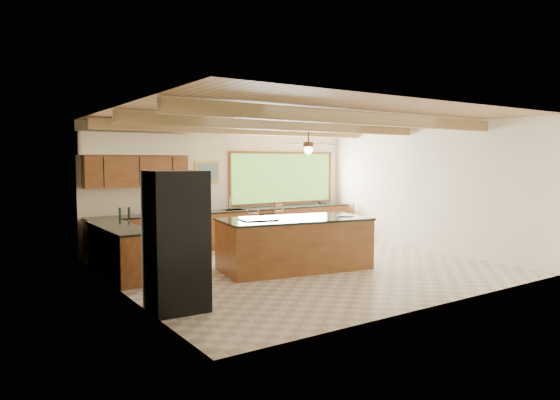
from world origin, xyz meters
TOP-DOWN VIEW (x-y plane):
  - ground at (0.00, 0.00)m, footprint 7.20×7.20m
  - room_shell at (-0.17, 0.65)m, footprint 7.27×6.54m
  - counter_run at (-0.82, 2.52)m, footprint 7.12×3.10m
  - island at (-0.24, -0.03)m, footprint 3.10×1.85m
  - refrigerator at (-3.22, -1.30)m, footprint 0.82×0.80m
  - bar_stool_a at (0.20, 2.28)m, footprint 0.45×0.45m
  - bar_stool_b at (0.60, 1.98)m, footprint 0.54×0.54m
  - bar_stool_c at (2.40, 1.55)m, footprint 0.41×0.41m
  - bar_stool_d at (3.30, 2.40)m, footprint 0.46×0.46m

SIDE VIEW (x-z plane):
  - ground at x=0.00m, z-range 0.00..0.00m
  - counter_run at x=-0.82m, z-range -0.15..1.07m
  - island at x=-0.24m, z-range -0.01..1.03m
  - bar_stool_a at x=0.20m, z-range 0.09..1.05m
  - bar_stool_c at x=2.40m, z-range 0.09..1.06m
  - bar_stool_d at x=3.30m, z-range 0.09..1.09m
  - bar_stool_b at x=0.60m, z-range 0.11..1.28m
  - refrigerator at x=-3.22m, z-range 0.00..2.00m
  - room_shell at x=-0.17m, z-range 0.70..3.72m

